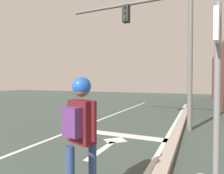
% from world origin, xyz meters
% --- Properties ---
extents(lane_line_center, '(0.12, 20.00, 0.01)m').
position_xyz_m(lane_line_center, '(-0.23, 6.00, 0.00)').
color(lane_line_center, silver).
rests_on(lane_line_center, ground).
extents(lane_line_curbside, '(0.12, 20.00, 0.01)m').
position_xyz_m(lane_line_curbside, '(2.82, 6.00, 0.00)').
color(lane_line_curbside, silver).
rests_on(lane_line_curbside, ground).
extents(stop_bar, '(3.20, 0.40, 0.01)m').
position_xyz_m(stop_bar, '(1.37, 6.58, 0.00)').
color(stop_bar, silver).
rests_on(stop_bar, ground).
extents(lane_arrow_stem, '(0.16, 1.40, 0.01)m').
position_xyz_m(lane_arrow_stem, '(1.53, 5.16, 0.00)').
color(lane_arrow_stem, silver).
rests_on(lane_arrow_stem, ground).
extents(lane_arrow_head, '(0.71, 0.71, 0.01)m').
position_xyz_m(lane_arrow_head, '(1.53, 6.01, 0.00)').
color(lane_arrow_head, silver).
rests_on(lane_arrow_head, ground).
extents(curb_strip, '(0.24, 24.00, 0.14)m').
position_xyz_m(curb_strip, '(3.07, 6.00, 0.07)').
color(curb_strip, '#A5998D').
rests_on(curb_strip, ground).
extents(skater, '(0.44, 0.61, 1.63)m').
position_xyz_m(skater, '(2.27, 3.15, 1.10)').
color(skater, navy).
rests_on(skater, skateboard).
extents(traffic_signal_mast, '(4.67, 0.34, 5.06)m').
position_xyz_m(traffic_signal_mast, '(2.34, 8.08, 3.42)').
color(traffic_signal_mast, '#62615D').
rests_on(traffic_signal_mast, ground).
extents(street_sign_post, '(0.11, 0.44, 2.41)m').
position_xyz_m(street_sign_post, '(3.81, 3.21, 1.56)').
color(street_sign_post, slate).
rests_on(street_sign_post, ground).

